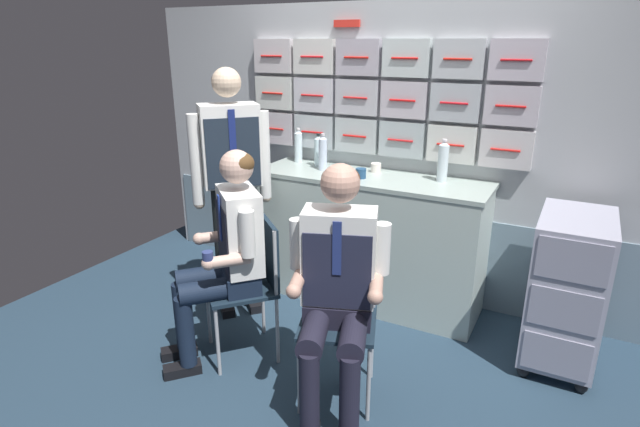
# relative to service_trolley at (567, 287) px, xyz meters

# --- Properties ---
(ground) EXTENTS (4.80, 4.80, 0.04)m
(ground) POSITION_rel_service_trolley_xyz_m (-1.30, -0.91, -0.52)
(ground) COLOR #233849
(galley_bulkhead) EXTENTS (4.20, 0.14, 2.15)m
(galley_bulkhead) POSITION_rel_service_trolley_xyz_m (-1.31, 0.46, 0.59)
(galley_bulkhead) COLOR #AEB3B8
(galley_bulkhead) RESTS_ON ground
(galley_counter) EXTENTS (1.69, 0.53, 0.97)m
(galley_counter) POSITION_rel_service_trolley_xyz_m (-1.35, 0.18, -0.02)
(galley_counter) COLOR #B2C3BB
(galley_counter) RESTS_ON ground
(service_trolley) EXTENTS (0.40, 0.65, 0.94)m
(service_trolley) POSITION_rel_service_trolley_xyz_m (0.00, 0.00, 0.00)
(service_trolley) COLOR black
(service_trolley) RESTS_ON ground
(folding_chair_left) EXTENTS (0.56, 0.56, 0.87)m
(folding_chair_left) POSITION_rel_service_trolley_xyz_m (-1.70, -0.78, 0.04)
(folding_chair_left) COLOR #A8AAAF
(folding_chair_left) RESTS_ON ground
(crew_member_left) EXTENTS (0.65, 0.68, 1.31)m
(crew_member_left) POSITION_rel_service_trolley_xyz_m (-1.81, -0.90, 0.23)
(crew_member_left) COLOR black
(crew_member_left) RESTS_ON ground
(folding_chair_right) EXTENTS (0.51, 0.51, 0.87)m
(folding_chair_right) POSITION_rel_service_trolley_xyz_m (-1.09, -0.84, 0.04)
(folding_chair_right) COLOR #A8AAAF
(folding_chair_right) RESTS_ON ground
(crew_member_right) EXTENTS (0.56, 0.70, 1.32)m
(crew_member_right) POSITION_rel_service_trolley_xyz_m (-1.04, -0.99, 0.24)
(crew_member_right) COLOR black
(crew_member_right) RESTS_ON ground
(crew_member_standing) EXTENTS (0.42, 0.43, 1.73)m
(crew_member_standing) POSITION_rel_service_trolley_xyz_m (-2.13, -0.39, 0.54)
(crew_member_standing) COLOR black
(crew_member_standing) RESTS_ON ground
(water_bottle_short) EXTENTS (0.06, 0.06, 0.27)m
(water_bottle_short) POSITION_rel_service_trolley_xyz_m (-1.73, 0.18, 0.60)
(water_bottle_short) COLOR silver
(water_bottle_short) RESTS_ON galley_counter
(water_bottle_blue_cap) EXTENTS (0.07, 0.07, 0.29)m
(water_bottle_blue_cap) POSITION_rel_service_trolley_xyz_m (-0.87, 0.28, 0.61)
(water_bottle_blue_cap) COLOR silver
(water_bottle_blue_cap) RESTS_ON galley_counter
(water_bottle_clear) EXTENTS (0.06, 0.06, 0.27)m
(water_bottle_clear) POSITION_rel_service_trolley_xyz_m (-2.03, 0.33, 0.60)
(water_bottle_clear) COLOR silver
(water_bottle_clear) RESTS_ON galley_counter
(sparkling_bottle_green) EXTENTS (0.06, 0.06, 0.25)m
(sparkling_bottle_green) POSITION_rel_service_trolley_xyz_m (-1.82, 0.27, 0.59)
(sparkling_bottle_green) COLOR silver
(sparkling_bottle_green) RESTS_ON galley_counter
(espresso_cup_small) EXTENTS (0.07, 0.07, 0.07)m
(espresso_cup_small) POSITION_rel_service_trolley_xyz_m (-1.39, 0.10, 0.51)
(espresso_cup_small) COLOR navy
(espresso_cup_small) RESTS_ON galley_counter
(paper_cup_tan) EXTENTS (0.07, 0.07, 0.07)m
(paper_cup_tan) POSITION_rel_service_trolley_xyz_m (-1.36, 0.31, 0.50)
(paper_cup_tan) COLOR white
(paper_cup_tan) RESTS_ON galley_counter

